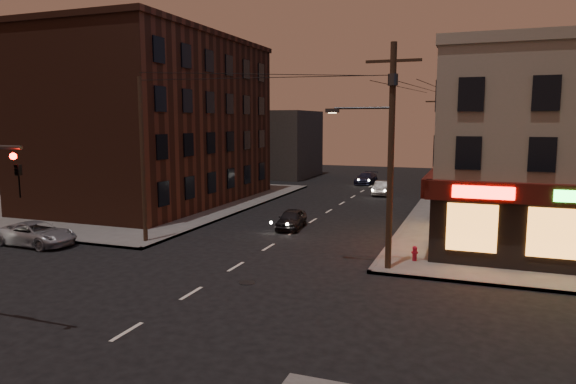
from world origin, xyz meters
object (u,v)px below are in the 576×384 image
at_px(sedan_mid, 382,188).
at_px(sedan_far, 366,178).
at_px(fire_hydrant, 415,253).
at_px(suv_cross, 36,234).
at_px(sedan_near, 291,219).

distance_m(sedan_mid, sedan_far, 8.35).
distance_m(sedan_mid, fire_hydrant, 23.33).
bearing_deg(sedan_mid, suv_cross, -118.20).
bearing_deg(sedan_near, suv_cross, -148.08).
bearing_deg(sedan_mid, fire_hydrant, -75.59).
bearing_deg(sedan_near, sedan_mid, 74.88).
relative_size(sedan_near, sedan_far, 0.84).
xyz_separation_m(suv_cross, sedan_mid, (14.38, 26.10, -0.01)).
bearing_deg(fire_hydrant, suv_cross, -170.20).
distance_m(sedan_far, fire_hydrant, 31.62).
bearing_deg(sedan_near, fire_hydrant, -39.99).
bearing_deg(sedan_near, sedan_far, 84.87).
bearing_deg(suv_cross, sedan_mid, -26.32).
distance_m(suv_cross, fire_hydrant, 20.23).
relative_size(suv_cross, sedan_far, 1.08).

